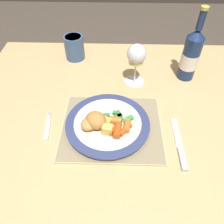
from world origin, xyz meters
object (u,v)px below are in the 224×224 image
Objects in this scene: dining_table at (127,133)px; bottle at (191,55)px; dinner_plate at (108,124)px; fork at (48,127)px; table_knife at (180,147)px; drinking_cup at (74,47)px; wine_glass at (136,57)px.

dining_table is 0.37m from bottle.
dining_table is 0.14m from dinner_plate.
dinner_plate is (-0.07, -0.05, 0.11)m from dining_table.
dinner_plate is 0.19m from fork.
dinner_plate reaches higher than table_knife.
drinking_cup is (0.03, 0.40, 0.05)m from fork.
bottle is at bearing 76.66° from table_knife.
dinner_plate is at bearing 1.83° from fork.
dining_table is 0.27m from wine_glass.
fork is at bearing -178.17° from dinner_plate.
dining_table is at bearing -56.61° from drinking_cup.
bottle is at bearing -15.08° from drinking_cup.
dining_table is 4.24× the size of bottle.
table_knife is 1.18× the size of wine_glass.
table_knife is at bearing -8.98° from fork.
dining_table is 0.28m from fork.
bottle is 2.70× the size of drinking_cup.
bottle is at bearing 11.13° from wine_glass.
wine_glass is at bearing -168.87° from bottle.
wine_glass is 1.59× the size of drinking_cup.
wine_glass is at bearing 68.15° from dinner_plate.
drinking_cup is (-0.25, 0.16, -0.06)m from wine_glass.
fork is at bearing -167.06° from dining_table.
table_knife is 0.69× the size of bottle.
wine_glass is at bearing 111.98° from table_knife.
bottle reaches higher than drinking_cup.
bottle reaches higher than fork.
dinner_plate is 2.12× the size of fork.
table_knife is at bearing -18.09° from dinner_plate.
wine_glass reaches higher than table_knife.
drinking_cup is at bearing 123.39° from dining_table.
dinner_plate is 0.42m from drinking_cup.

